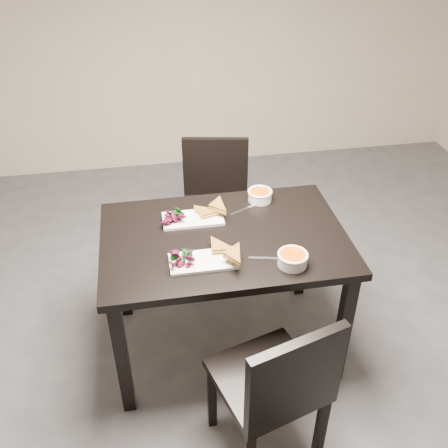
% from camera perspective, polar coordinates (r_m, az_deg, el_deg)
% --- Properties ---
extents(ground, '(5.00, 5.00, 0.00)m').
position_cam_1_polar(ground, '(2.82, 1.97, -16.87)').
color(ground, '#47474C').
rests_on(ground, ground).
extents(room_shell, '(5.02, 5.02, 2.81)m').
position_cam_1_polar(room_shell, '(1.79, 3.21, 22.61)').
color(room_shell, beige).
rests_on(room_shell, ground).
extents(table, '(1.20, 0.80, 0.75)m').
position_cam_1_polar(table, '(2.53, 0.00, -3.14)').
color(table, black).
rests_on(table, ground).
extents(chair_near, '(0.52, 0.52, 0.85)m').
position_cam_1_polar(chair_near, '(2.19, 6.05, -17.54)').
color(chair_near, black).
rests_on(chair_near, ground).
extents(chair_far, '(0.49, 0.49, 0.85)m').
position_cam_1_polar(chair_far, '(3.27, -1.00, 2.98)').
color(chair_far, black).
rests_on(chair_far, ground).
extents(plate_near, '(0.31, 0.15, 0.02)m').
position_cam_1_polar(plate_near, '(2.31, -2.34, -4.21)').
color(plate_near, white).
rests_on(plate_near, table).
extents(sandwich_near, '(0.16, 0.13, 0.05)m').
position_cam_1_polar(sandwich_near, '(2.31, -0.81, -3.17)').
color(sandwich_near, '#AE7724').
rests_on(sandwich_near, plate_near).
extents(salad_near, '(0.10, 0.09, 0.04)m').
position_cam_1_polar(salad_near, '(2.28, -4.85, -3.90)').
color(salad_near, black).
rests_on(salad_near, plate_near).
extents(soup_bowl_near, '(0.14, 0.14, 0.06)m').
position_cam_1_polar(soup_bowl_near, '(2.30, 7.73, -3.85)').
color(soup_bowl_near, white).
rests_on(soup_bowl_near, table).
extents(cutlery_near, '(0.18, 0.06, 0.00)m').
position_cam_1_polar(cutlery_near, '(2.34, 4.98, -3.87)').
color(cutlery_near, silver).
rests_on(cutlery_near, table).
extents(plate_far, '(0.31, 0.15, 0.02)m').
position_cam_1_polar(plate_far, '(2.59, -3.52, 0.59)').
color(plate_far, white).
rests_on(plate_far, table).
extents(sandwich_far, '(0.18, 0.15, 0.05)m').
position_cam_1_polar(sandwich_far, '(2.56, -2.06, 1.15)').
color(sandwich_far, '#AE7724').
rests_on(sandwich_far, plate_far).
extents(salad_far, '(0.10, 0.09, 0.04)m').
position_cam_1_polar(salad_far, '(2.56, -5.76, 0.90)').
color(salad_far, black).
rests_on(salad_far, plate_far).
extents(soup_bowl_far, '(0.13, 0.13, 0.06)m').
position_cam_1_polar(soup_bowl_far, '(2.74, 4.07, 3.30)').
color(soup_bowl_far, white).
rests_on(soup_bowl_far, table).
extents(cutlery_far, '(0.17, 0.09, 0.00)m').
position_cam_1_polar(cutlery_far, '(2.67, 2.28, 1.66)').
color(cutlery_far, silver).
rests_on(cutlery_far, table).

